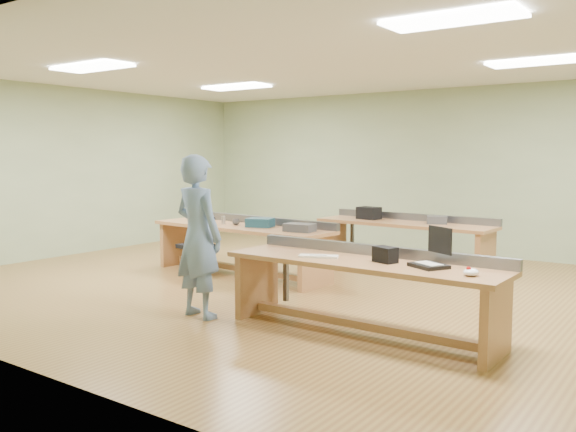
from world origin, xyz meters
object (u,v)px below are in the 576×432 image
(task_chair, at_px, (198,254))
(workbench_back, at_px, (405,234))
(workbench_mid, at_px, (242,238))
(camera_bag, at_px, (385,255))
(person, at_px, (198,236))
(drinks_can, at_px, (223,220))
(mug, at_px, (236,222))
(workbench_front, at_px, (363,279))
(parts_bin_grey, at_px, (300,228))
(laptop_base, at_px, (429,266))
(parts_bin_teal, at_px, (260,223))

(task_chair, bearing_deg, workbench_back, 52.17)
(workbench_mid, height_order, camera_bag, camera_bag)
(person, distance_m, drinks_can, 2.54)
(mug, bearing_deg, drinks_can, -177.85)
(mug, bearing_deg, workbench_back, 44.52)
(workbench_mid, distance_m, camera_bag, 3.56)
(workbench_back, height_order, task_chair, task_chair)
(workbench_back, xyz_separation_m, drinks_can, (-2.13, -1.86, 0.25))
(workbench_front, height_order, workbench_mid, same)
(camera_bag, xyz_separation_m, parts_bin_grey, (-2.04, 1.50, -0.02))
(workbench_back, xyz_separation_m, task_chair, (-2.29, -2.26, -0.23))
(laptop_base, relative_size, task_chair, 0.36)
(workbench_back, bearing_deg, workbench_mid, -131.76)
(workbench_back, xyz_separation_m, camera_bag, (1.37, -3.44, 0.27))
(workbench_front, xyz_separation_m, parts_bin_grey, (-1.80, 1.50, 0.25))
(workbench_back, relative_size, drinks_can, 23.84)
(task_chair, xyz_separation_m, parts_bin_grey, (1.62, 0.32, 0.48))
(camera_bag, height_order, task_chair, camera_bag)
(workbench_back, height_order, mug, workbench_back)
(workbench_back, relative_size, task_chair, 3.24)
(person, distance_m, camera_bag, 2.09)
(workbench_back, xyz_separation_m, mug, (-1.89, -1.85, 0.24))
(laptop_base, height_order, parts_bin_grey, parts_bin_grey)
(workbench_mid, bearing_deg, mug, -155.77)
(workbench_front, distance_m, drinks_can, 3.63)
(workbench_mid, relative_size, drinks_can, 25.91)
(camera_bag, bearing_deg, laptop_base, 18.20)
(person, xyz_separation_m, parts_bin_teal, (-0.78, 2.10, -0.09))
(workbench_front, relative_size, drinks_can, 24.35)
(person, bearing_deg, camera_bag, -159.82)
(task_chair, xyz_separation_m, mug, (0.40, 0.41, 0.47))
(workbench_mid, height_order, person, person)
(parts_bin_teal, bearing_deg, workbench_back, 51.92)
(camera_bag, xyz_separation_m, parts_bin_teal, (-2.81, 1.61, -0.01))
(workbench_back, distance_m, parts_bin_grey, 2.07)
(workbench_mid, height_order, task_chair, task_chair)
(camera_bag, bearing_deg, task_chair, -178.16)
(camera_bag, bearing_deg, workbench_back, 131.36)
(person, relative_size, task_chair, 2.05)
(parts_bin_grey, bearing_deg, workbench_back, 70.97)
(drinks_can, bearing_deg, task_chair, -111.60)
(person, relative_size, drinks_can, 15.10)
(workbench_front, bearing_deg, workbench_mid, 151.94)
(person, xyz_separation_m, camera_bag, (2.03, 0.49, -0.07))
(parts_bin_grey, xyz_separation_m, drinks_can, (-1.46, 0.08, 0.01))
(laptop_base, height_order, parts_bin_teal, parts_bin_teal)
(workbench_front, height_order, workbench_back, same)
(camera_bag, height_order, drinks_can, camera_bag)
(workbench_back, bearing_deg, camera_bag, -65.60)
(workbench_front, height_order, mug, workbench_front)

